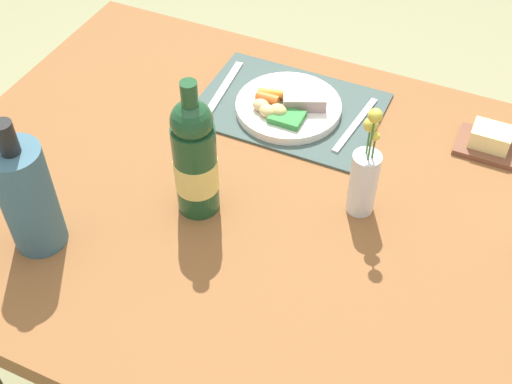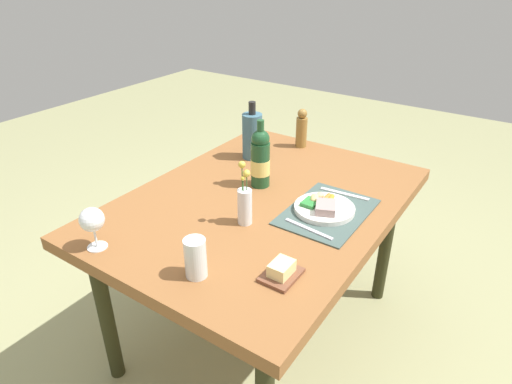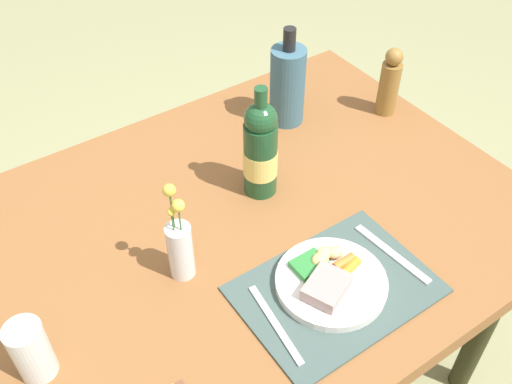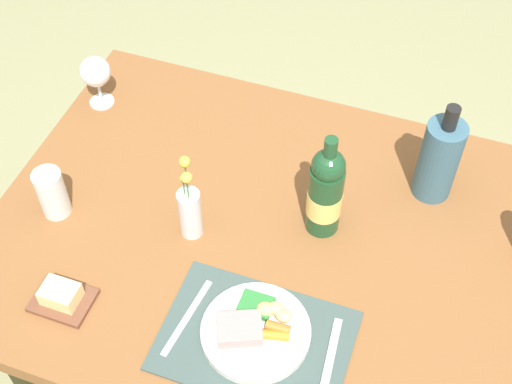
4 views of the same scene
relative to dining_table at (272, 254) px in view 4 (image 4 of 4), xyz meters
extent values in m
plane|color=#959668|center=(0.00, 0.00, -0.66)|extent=(8.00, 8.00, 0.00)
cube|color=brown|center=(0.00, 0.00, 0.05)|extent=(1.34, 0.99, 0.05)
cylinder|color=#2B2B15|center=(-0.56, -0.38, -0.32)|extent=(0.06, 0.06, 0.68)
cylinder|color=#2B2B15|center=(-0.56, 0.38, -0.32)|extent=(0.06, 0.06, 0.68)
cylinder|color=#2B2B15|center=(0.56, 0.38, -0.32)|extent=(0.06, 0.06, 0.68)
cube|color=#40544F|center=(0.05, -0.27, 0.08)|extent=(0.40, 0.28, 0.01)
cylinder|color=white|center=(0.05, -0.26, 0.09)|extent=(0.23, 0.23, 0.02)
cube|color=#A58A86|center=(0.02, -0.27, 0.11)|extent=(0.11, 0.10, 0.03)
cylinder|color=orange|center=(0.08, -0.26, 0.11)|extent=(0.08, 0.04, 0.02)
cylinder|color=orange|center=(0.09, -0.24, 0.11)|extent=(0.05, 0.02, 0.02)
ellipsoid|color=#D3C474|center=(0.05, -0.21, 0.11)|extent=(0.04, 0.03, 0.03)
ellipsoid|color=#DDC27A|center=(0.07, -0.20, 0.11)|extent=(0.04, 0.03, 0.03)
ellipsoid|color=#D8B57B|center=(0.10, -0.21, 0.11)|extent=(0.04, 0.03, 0.03)
cube|color=#2E8137|center=(0.03, -0.20, 0.10)|extent=(0.07, 0.06, 0.01)
cube|color=silver|center=(-0.10, -0.27, 0.08)|extent=(0.04, 0.20, 0.00)
cube|color=silver|center=(0.21, -0.27, 0.08)|extent=(0.03, 0.21, 0.00)
cylinder|color=white|center=(-0.60, 0.28, 0.07)|extent=(0.07, 0.07, 0.00)
cylinder|color=white|center=(-0.60, 0.28, 0.11)|extent=(0.01, 0.01, 0.07)
sphere|color=white|center=(-0.60, 0.28, 0.18)|extent=(0.08, 0.08, 0.08)
cube|color=brown|center=(-0.38, -0.32, 0.08)|extent=(0.13, 0.10, 0.01)
cube|color=#F9E495|center=(-0.38, -0.32, 0.10)|extent=(0.08, 0.06, 0.04)
cylinder|color=silver|center=(-0.19, -0.05, 0.14)|extent=(0.05, 0.05, 0.14)
cylinder|color=#3F7233|center=(-0.19, -0.04, 0.19)|extent=(0.00, 0.00, 0.24)
sphere|color=gold|center=(-0.19, -0.04, 0.31)|extent=(0.03, 0.03, 0.03)
cylinder|color=#3F7233|center=(-0.19, -0.05, 0.17)|extent=(0.00, 0.00, 0.19)
sphere|color=yellow|center=(-0.19, -0.05, 0.26)|extent=(0.02, 0.02, 0.02)
cylinder|color=#3F7233|center=(-0.18, -0.05, 0.17)|extent=(0.00, 0.00, 0.20)
sphere|color=#E1CA48|center=(-0.18, -0.05, 0.28)|extent=(0.03, 0.03, 0.03)
cylinder|color=silver|center=(-0.52, -0.10, 0.14)|extent=(0.07, 0.07, 0.13)
cylinder|color=#B5D0C0|center=(-0.52, -0.10, 0.11)|extent=(0.06, 0.06, 0.07)
cylinder|color=#3C6476|center=(0.32, 0.27, 0.18)|extent=(0.09, 0.09, 0.22)
cylinder|color=black|center=(0.32, 0.27, 0.32)|extent=(0.03, 0.03, 0.06)
cylinder|color=#1D4A28|center=(0.10, 0.07, 0.17)|extent=(0.08, 0.08, 0.19)
sphere|color=#1D4A28|center=(0.10, 0.07, 0.29)|extent=(0.08, 0.08, 0.08)
cylinder|color=#1D4A28|center=(0.10, 0.07, 0.33)|extent=(0.03, 0.03, 0.07)
cylinder|color=#F1D96F|center=(0.10, 0.07, 0.16)|extent=(0.08, 0.08, 0.07)
camera|label=1|loc=(-0.36, 0.82, 1.02)|focal=46.91mm
camera|label=2|loc=(-1.31, -0.86, 0.95)|focal=30.97mm
camera|label=3|loc=(-0.50, -0.79, 1.06)|focal=40.94mm
camera|label=4|loc=(0.29, -0.93, 1.42)|focal=49.42mm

